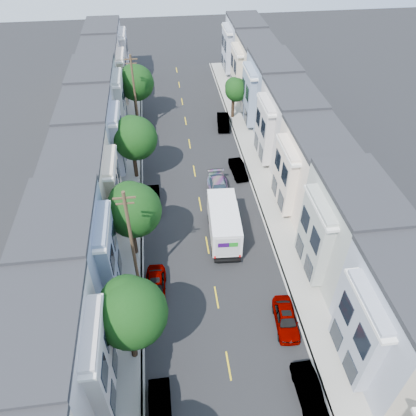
# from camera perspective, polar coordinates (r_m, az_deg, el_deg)

# --- Properties ---
(ground) EXTENTS (160.00, 160.00, 0.00)m
(ground) POSITION_cam_1_polar(r_m,az_deg,el_deg) (34.14, 1.20, -12.45)
(ground) COLOR black
(ground) RESTS_ON ground
(road_slab) EXTENTS (12.00, 70.00, 0.02)m
(road_slab) POSITION_cam_1_polar(r_m,az_deg,el_deg) (44.69, -1.55, 3.00)
(road_slab) COLOR black
(road_slab) RESTS_ON ground
(curb_left) EXTENTS (0.30, 70.00, 0.15)m
(curb_left) POSITION_cam_1_polar(r_m,az_deg,el_deg) (44.61, -9.30, 2.43)
(curb_left) COLOR gray
(curb_left) RESTS_ON ground
(curb_right) EXTENTS (0.30, 70.00, 0.15)m
(curb_right) POSITION_cam_1_polar(r_m,az_deg,el_deg) (45.50, 6.07, 3.64)
(curb_right) COLOR gray
(curb_right) RESTS_ON ground
(sidewalk_left) EXTENTS (2.60, 70.00, 0.15)m
(sidewalk_left) POSITION_cam_1_polar(r_m,az_deg,el_deg) (44.71, -10.96, 2.28)
(sidewalk_left) COLOR gray
(sidewalk_left) RESTS_ON ground
(sidewalk_right) EXTENTS (2.60, 70.00, 0.15)m
(sidewalk_right) POSITION_cam_1_polar(r_m,az_deg,el_deg) (45.78, 7.66, 3.75)
(sidewalk_right) COLOR gray
(sidewalk_right) RESTS_ON ground
(centerline) EXTENTS (0.12, 70.00, 0.01)m
(centerline) POSITION_cam_1_polar(r_m,az_deg,el_deg) (44.70, -1.54, 2.99)
(centerline) COLOR gold
(centerline) RESTS_ON ground
(townhouse_row_left) EXTENTS (5.00, 70.00, 8.50)m
(townhouse_row_left) POSITION_cam_1_polar(r_m,az_deg,el_deg) (45.26, -15.73, 1.78)
(townhouse_row_left) COLOR #F6DFC8
(townhouse_row_left) RESTS_ON ground
(townhouse_row_right) EXTENTS (5.00, 70.00, 8.50)m
(townhouse_row_right) POSITION_cam_1_polar(r_m,az_deg,el_deg) (46.86, 12.17, 3.98)
(townhouse_row_right) COLOR #F6DFC8
(townhouse_row_right) RESTS_ON ground
(tree_b) EXTENTS (4.70, 4.70, 7.50)m
(tree_b) POSITION_cam_1_polar(r_m,az_deg,el_deg) (27.44, -10.84, -14.35)
(tree_b) COLOR black
(tree_b) RESTS_ON ground
(tree_c) EXTENTS (4.70, 4.70, 7.49)m
(tree_c) POSITION_cam_1_polar(r_m,az_deg,el_deg) (34.39, -10.55, -0.34)
(tree_c) COLOR black
(tree_c) RESTS_ON ground
(tree_d) EXTENTS (4.70, 4.70, 7.34)m
(tree_d) POSITION_cam_1_polar(r_m,az_deg,el_deg) (44.16, -10.32, 9.59)
(tree_d) COLOR black
(tree_d) RESTS_ON ground
(tree_e) EXTENTS (4.70, 4.70, 7.43)m
(tree_e) POSITION_cam_1_polar(r_m,az_deg,el_deg) (56.65, -10.18, 16.93)
(tree_e) COLOR black
(tree_e) RESTS_ON ground
(tree_far_r) EXTENTS (3.10, 3.10, 5.59)m
(tree_far_r) POSITION_cam_1_polar(r_m,az_deg,el_deg) (56.50, 3.92, 16.19)
(tree_far_r) COLOR black
(tree_far_r) RESTS_ON ground
(utility_pole_near) EXTENTS (1.60, 0.26, 10.00)m
(utility_pole_near) POSITION_cam_1_polar(r_m,az_deg,el_deg) (31.53, -10.65, -4.88)
(utility_pole_near) COLOR #42301E
(utility_pole_near) RESTS_ON ground
(utility_pole_far) EXTENTS (1.60, 0.26, 10.00)m
(utility_pole_far) POSITION_cam_1_polar(r_m,az_deg,el_deg) (53.16, -10.23, 15.40)
(utility_pole_far) COLOR #42301E
(utility_pole_far) RESTS_ON ground
(fedex_truck) EXTENTS (2.65, 6.90, 3.31)m
(fedex_truck) POSITION_cam_1_polar(r_m,az_deg,el_deg) (37.56, 2.24, -2.04)
(fedex_truck) COLOR silver
(fedex_truck) RESTS_ON ground
(lead_sedan) EXTENTS (2.15, 5.08, 1.52)m
(lead_sedan) POSITION_cam_1_polar(r_m,az_deg,el_deg) (43.24, 1.52, 2.77)
(lead_sedan) COLOR black
(lead_sedan) RESTS_ON ground
(parked_left_b) EXTENTS (1.43, 3.98, 1.32)m
(parked_left_b) POSITION_cam_1_polar(r_m,az_deg,el_deg) (29.05, -6.73, -26.40)
(parked_left_b) COLOR black
(parked_left_b) RESTS_ON ground
(parked_left_c) EXTENTS (1.93, 4.54, 1.45)m
(parked_left_c) POSITION_cam_1_polar(r_m,az_deg,el_deg) (34.19, -7.38, -10.84)
(parked_left_c) COLOR gray
(parked_left_c) RESTS_ON ground
(parked_left_d) EXTENTS (1.53, 4.33, 1.44)m
(parked_left_d) POSITION_cam_1_polar(r_m,az_deg,el_deg) (42.16, -7.83, 1.13)
(parked_left_d) COLOR #511A0D
(parked_left_d) RESTS_ON ground
(parked_right_a) EXTENTS (1.48, 4.06, 1.35)m
(parked_right_a) POSITION_cam_1_polar(r_m,az_deg,el_deg) (30.11, 14.03, -23.80)
(parked_right_a) COLOR #404041
(parked_right_a) RESTS_ON ground
(parked_right_b) EXTENTS (2.00, 4.44, 1.40)m
(parked_right_b) POSITION_cam_1_polar(r_m,az_deg,el_deg) (32.64, 10.91, -15.07)
(parked_right_b) COLOR silver
(parked_right_b) RESTS_ON ground
(parked_right_c) EXTENTS (1.69, 4.01, 1.30)m
(parked_right_c) POSITION_cam_1_polar(r_m,az_deg,el_deg) (46.40, 4.25, 5.48)
(parked_right_c) COLOR black
(parked_right_c) RESTS_ON ground
(parked_right_d) EXTENTS (1.95, 4.43, 1.43)m
(parked_right_d) POSITION_cam_1_polar(r_m,az_deg,el_deg) (55.52, 2.14, 12.02)
(parked_right_d) COLOR #111840
(parked_right_d) RESTS_ON ground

